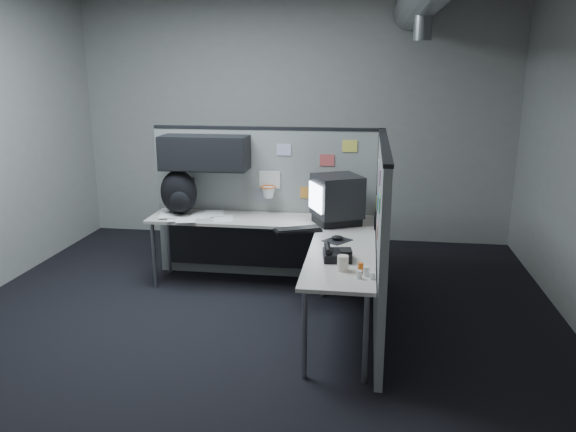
% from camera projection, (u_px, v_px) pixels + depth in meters
% --- Properties ---
extents(room, '(5.62, 5.62, 3.22)m').
position_uv_depth(room, '(317.00, 84.00, 4.36)').
color(room, black).
rests_on(room, ground).
extents(partition_back, '(2.44, 0.42, 1.63)m').
position_uv_depth(partition_back, '(250.00, 187.00, 5.93)').
color(partition_back, gray).
rests_on(partition_back, ground).
extents(partition_right, '(0.07, 2.23, 1.63)m').
position_uv_depth(partition_right, '(381.00, 236.00, 4.82)').
color(partition_right, gray).
rests_on(partition_right, ground).
extents(desk, '(2.31, 2.11, 0.73)m').
position_uv_depth(desk, '(280.00, 238.00, 5.47)').
color(desk, beige).
rests_on(desk, ground).
extents(monitor, '(0.56, 0.56, 0.48)m').
position_uv_depth(monitor, '(337.00, 199.00, 5.48)').
color(monitor, black).
rests_on(monitor, desk).
extents(keyboard, '(0.46, 0.33, 0.04)m').
position_uv_depth(keyboard, '(298.00, 230.00, 5.26)').
color(keyboard, black).
rests_on(keyboard, desk).
extents(mouse, '(0.29, 0.29, 0.05)m').
position_uv_depth(mouse, '(337.00, 239.00, 4.99)').
color(mouse, black).
rests_on(mouse, desk).
extents(phone, '(0.25, 0.27, 0.11)m').
position_uv_depth(phone, '(337.00, 254.00, 4.50)').
color(phone, black).
rests_on(phone, desk).
extents(bottles, '(0.14, 0.16, 0.08)m').
position_uv_depth(bottles, '(364.00, 272.00, 4.13)').
color(bottles, silver).
rests_on(bottles, desk).
extents(cup, '(0.09, 0.09, 0.12)m').
position_uv_depth(cup, '(343.00, 263.00, 4.25)').
color(cup, silver).
rests_on(cup, desk).
extents(papers, '(0.84, 0.60, 0.02)m').
position_uv_depth(papers, '(195.00, 217.00, 5.77)').
color(papers, white).
rests_on(papers, desk).
extents(backpack, '(0.39, 0.35, 0.47)m').
position_uv_depth(backpack, '(179.00, 193.00, 5.83)').
color(backpack, black).
rests_on(backpack, desk).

